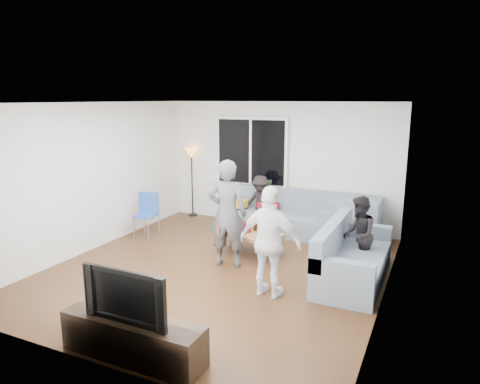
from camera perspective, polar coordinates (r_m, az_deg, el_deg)
The scene contains 32 objects.
floor at distance 7.03m, azimuth -2.84°, elevation -10.24°, with size 5.00×5.50×0.04m, color #56351C.
ceiling at distance 6.49m, azimuth -3.09°, elevation 11.82°, with size 5.00×5.50×0.04m, color white.
wall_back at distance 9.14m, azimuth 5.17°, elevation 3.60°, with size 5.00×0.04×2.60m, color silver.
wall_front at distance 4.46m, azimuth -19.87°, elevation -6.35°, with size 5.00×0.04×2.60m, color silver.
wall_left at distance 8.11m, azimuth -18.94°, elevation 1.87°, with size 0.04×5.50×2.60m, color silver.
wall_right at distance 5.92m, azimuth 19.16°, elevation -1.79°, with size 0.04×5.50×2.60m, color silver.
window_frame at distance 9.25m, azimuth 1.52°, elevation 5.31°, with size 1.62×0.06×1.47m, color white.
window_glass at distance 9.21m, azimuth 1.42°, elevation 5.28°, with size 1.50×0.02×1.35m, color black.
window_mullion at distance 9.20m, azimuth 1.39°, elevation 5.27°, with size 0.05×0.03×1.35m, color white.
radiator at distance 9.44m, azimuth 1.38°, elevation -2.21°, with size 1.30×0.12×0.62m, color silver.
potted_plant at distance 9.15m, azimuth 3.63°, elevation 0.53°, with size 0.21×0.17×0.38m, color #33692A.
vase at distance 9.50m, azimuth -0.99°, elevation 0.35°, with size 0.17×0.17×0.18m, color white.
sofa_back_section at distance 8.80m, azimuth 4.89°, elevation -2.55°, with size 2.30×0.85×0.85m, color slate, non-canonical shape.
sofa_right_section at distance 6.71m, azimuth 14.82°, elevation -7.70°, with size 0.85×2.00×0.85m, color slate, non-canonical shape.
sofa_corner at distance 8.42m, azimuth 15.01°, elevation -3.62°, with size 0.85×0.85×0.85m, color slate.
cushion_yellow at distance 9.08m, azimuth -0.21°, elevation -1.49°, with size 0.38×0.32×0.14m, color gold.
cushion_red at distance 8.91m, azimuth 3.73°, elevation -1.79°, with size 0.36×0.30×0.13m, color maroon.
coffee_table at distance 7.60m, azimuth 1.27°, elevation -6.70°, with size 1.10×0.60×0.40m, color #987849.
pitcher at distance 7.52m, azimuth 0.86°, elevation -4.63°, with size 0.17×0.17×0.17m, color maroon.
side_chair at distance 8.65m, azimuth -12.25°, elevation -3.03°, with size 0.40×0.40×0.86m, color #2750AC, non-canonical shape.
floor_lamp at distance 9.97m, azimuth -6.32°, elevation 1.27°, with size 0.32×0.32×1.56m, color #FBA82F, non-canonical shape.
player_left at distance 6.91m, azimuth -1.66°, elevation -2.84°, with size 0.63×0.42×1.74m, color #4B4B50.
player_right at distance 5.89m, azimuth 3.98°, elevation -6.60°, with size 0.90×0.38×1.54m, color white.
spectator_right at distance 6.92m, azimuth 15.33°, elevation -5.50°, with size 0.59×0.46×1.22m, color black.
spectator_back at distance 8.93m, azimuth 2.68°, elevation -1.40°, with size 0.73×0.42×1.12m, color black.
tv_console at distance 4.89m, azimuth -13.87°, elevation -18.15°, with size 1.60×0.40×0.44m, color #37281B.
television at distance 4.66m, azimuth -14.20°, elevation -12.77°, with size 0.99×0.13×0.57m, color black.
bottle_b at distance 7.46m, azimuth 0.06°, elevation -4.36°, with size 0.08×0.08×0.27m, color #167C17.
bottle_d at distance 7.37m, azimuth 2.58°, elevation -4.76°, with size 0.07×0.07×0.23m, color orange.
bottle_e at distance 7.46m, azimuth 3.96°, elevation -4.75°, with size 0.07×0.07×0.18m, color black.
bottle_c at distance 7.58m, azimuth 2.01°, elevation -4.40°, with size 0.07×0.07×0.19m, color black.
bottle_a at distance 7.68m, azimuth -0.43°, elevation -3.96°, with size 0.07×0.07×0.25m, color orange.
Camera 1 is at (3.04, -5.74, 2.67)m, focal length 32.47 mm.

